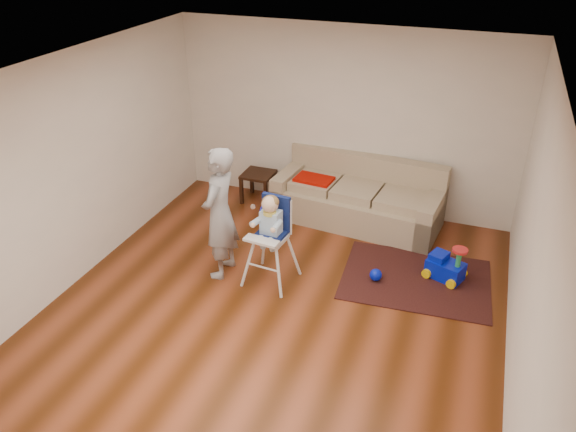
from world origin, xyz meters
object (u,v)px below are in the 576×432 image
(sofa, at_px, (357,193))
(side_table, at_px, (259,187))
(high_chair, at_px, (271,241))
(toy_ball, at_px, (376,275))
(adult, at_px, (220,214))
(ride_on_toy, at_px, (446,261))

(sofa, relative_size, side_table, 5.29)
(sofa, relative_size, high_chair, 2.09)
(side_table, height_order, toy_ball, side_table)
(side_table, relative_size, toy_ball, 3.03)
(side_table, bearing_deg, toy_ball, -34.78)
(toy_ball, relative_size, high_chair, 0.13)
(sofa, bearing_deg, side_table, -178.92)
(high_chair, distance_m, adult, 0.69)
(ride_on_toy, distance_m, toy_ball, 0.88)
(sofa, bearing_deg, toy_ball, -60.80)
(toy_ball, distance_m, high_chair, 1.37)
(side_table, height_order, adult, adult)
(ride_on_toy, relative_size, high_chair, 0.41)
(ride_on_toy, distance_m, adult, 2.82)
(side_table, relative_size, ride_on_toy, 0.97)
(side_table, relative_size, adult, 0.28)
(side_table, xyz_separation_m, adult, (0.35, -1.98, 0.61))
(toy_ball, bearing_deg, sofa, 113.24)
(sofa, height_order, toy_ball, sofa)
(ride_on_toy, bearing_deg, adult, -141.54)
(toy_ball, bearing_deg, high_chair, -161.09)
(toy_ball, xyz_separation_m, high_chair, (-1.21, -0.42, 0.47))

